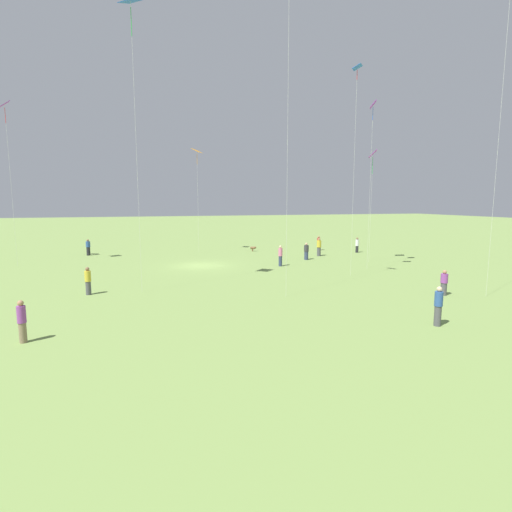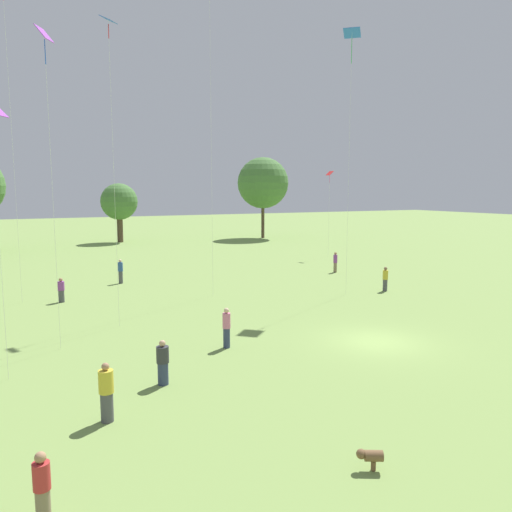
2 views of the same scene
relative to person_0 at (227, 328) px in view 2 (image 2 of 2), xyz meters
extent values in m
plane|color=#7A994C|center=(6.70, -2.38, -0.93)|extent=(240.00, 240.00, 0.00)
cylinder|color=brown|center=(5.47, 49.38, 0.93)|extent=(0.79, 0.79, 3.72)
sphere|color=#477538|center=(5.47, 49.38, 4.66)|extent=(4.98, 4.98, 4.98)
cylinder|color=brown|center=(25.97, 46.13, 1.75)|extent=(0.48, 0.48, 5.37)
sphere|color=#477538|center=(25.97, 46.13, 7.28)|extent=(7.57, 7.57, 7.57)
cylinder|color=#333D5B|center=(0.00, 0.00, -0.48)|extent=(0.34, 0.34, 0.91)
cylinder|color=pink|center=(0.00, 0.00, 0.33)|extent=(0.40, 0.40, 0.70)
sphere|color=beige|center=(0.00, 0.00, 0.80)|extent=(0.24, 0.24, 0.24)
cylinder|color=#847056|center=(-8.33, -9.49, -0.49)|extent=(0.43, 0.43, 0.88)
cylinder|color=#B72D2D|center=(-8.33, -9.49, 0.24)|extent=(0.51, 0.51, 0.59)
sphere|color=#A87A56|center=(-8.33, -9.49, 0.66)|extent=(0.24, 0.24, 0.24)
cylinder|color=#847056|center=(16.85, 15.05, -0.51)|extent=(0.29, 0.29, 0.84)
cylinder|color=purple|center=(16.85, 15.05, 0.26)|extent=(0.34, 0.34, 0.70)
sphere|color=#A87A56|center=(16.85, 15.05, 0.73)|extent=(0.24, 0.24, 0.24)
cylinder|color=#4C4C51|center=(-6.22, -5.05, -0.47)|extent=(0.44, 0.44, 0.93)
cylinder|color=gold|center=(-6.22, -5.05, 0.35)|extent=(0.51, 0.51, 0.72)
sphere|color=#A87A56|center=(-6.22, -5.05, 0.83)|extent=(0.24, 0.24, 0.24)
cylinder|color=#4C4C51|center=(15.18, 6.74, -0.51)|extent=(0.36, 0.36, 0.84)
cylinder|color=gold|center=(15.18, 6.74, 0.23)|extent=(0.43, 0.43, 0.66)
sphere|color=brown|center=(15.18, 6.74, 0.68)|extent=(0.24, 0.24, 0.24)
cylinder|color=#4C4C51|center=(-0.97, 18.20, -0.46)|extent=(0.32, 0.32, 0.95)
cylinder|color=#2D5193|center=(-0.97, 18.20, 0.36)|extent=(0.37, 0.37, 0.68)
sphere|color=beige|center=(-0.97, 18.20, 0.82)|extent=(0.24, 0.24, 0.24)
cylinder|color=#4C4C51|center=(-5.73, 13.31, -0.54)|extent=(0.40, 0.40, 0.78)
cylinder|color=purple|center=(-5.73, 13.31, 0.13)|extent=(0.47, 0.47, 0.56)
sphere|color=#A87A56|center=(-5.73, 13.31, 0.53)|extent=(0.24, 0.24, 0.24)
cylinder|color=#333D5B|center=(-3.82, -2.93, -0.51)|extent=(0.39, 0.39, 0.83)
cylinder|color=#333338|center=(-3.82, -2.93, 0.21)|extent=(0.46, 0.46, 0.61)
sphere|color=tan|center=(-3.82, -2.93, 0.63)|extent=(0.24, 0.24, 0.24)
cube|color=red|center=(22.47, 24.13, 7.99)|extent=(0.61, 0.73, 0.46)
cylinder|color=#E54C99|center=(22.47, 24.13, 7.39)|extent=(0.04, 0.04, 0.77)
cylinder|color=silver|center=(22.47, 24.13, 3.53)|extent=(0.01, 0.01, 8.92)
cube|color=blue|center=(12.01, 7.07, 16.24)|extent=(1.48, 1.48, 0.38)
cylinder|color=green|center=(12.01, 7.07, 15.13)|extent=(0.04, 0.04, 1.59)
cylinder|color=silver|center=(12.01, 7.07, 7.66)|extent=(0.01, 0.01, 17.17)
cylinder|color=silver|center=(-8.91, 0.15, 4.10)|extent=(0.01, 0.01, 10.05)
cube|color=blue|center=(-3.61, 5.90, 14.44)|extent=(0.94, 0.94, 0.32)
cylinder|color=red|center=(-3.61, 5.90, 13.90)|extent=(0.04, 0.04, 0.67)
cylinder|color=silver|center=(-3.61, 5.90, 6.75)|extent=(0.01, 0.01, 15.37)
cube|color=purple|center=(-6.77, 3.21, 12.65)|extent=(0.83, 0.91, 0.60)
cylinder|color=blue|center=(-6.77, 3.21, 11.92)|extent=(0.04, 0.04, 1.00)
cylinder|color=silver|center=(-6.77, 3.21, 5.86)|extent=(0.01, 0.01, 13.58)
cylinder|color=silver|center=(-7.99, 14.32, 9.11)|extent=(0.01, 0.01, 20.07)
cylinder|color=silver|center=(3.66, 10.76, 9.67)|extent=(0.01, 0.01, 21.19)
cylinder|color=brown|center=(-0.66, -10.92, -0.53)|extent=(0.54, 0.47, 0.29)
sphere|color=brown|center=(-0.94, -10.76, -0.49)|extent=(0.26, 0.26, 0.26)
cylinder|color=brown|center=(-0.66, -10.92, -0.80)|extent=(0.13, 0.13, 0.25)
camera|label=1|loc=(12.34, 32.86, 4.82)|focal=28.00mm
camera|label=2|loc=(-8.71, -20.20, 6.17)|focal=35.00mm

